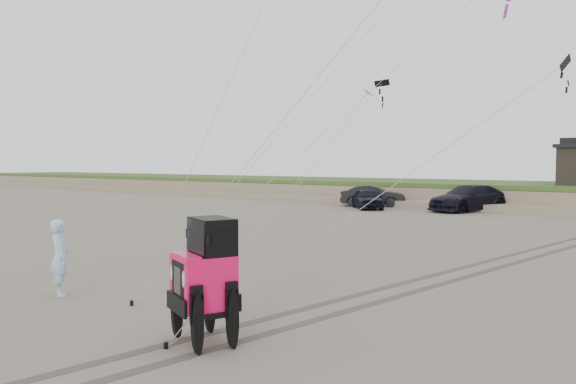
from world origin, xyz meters
name	(u,v)px	position (x,y,z in m)	size (l,w,h in m)	color
ground	(192,329)	(0.00, 0.00, 0.00)	(160.00, 160.00, 0.00)	#6B6054
truck_a	(367,198)	(-11.88, 27.58, 0.73)	(1.74, 4.31, 1.47)	black
truck_b	(373,196)	(-12.67, 29.80, 0.79)	(1.67, 4.78, 1.58)	black
truck_c	(468,198)	(-5.45, 30.02, 0.89)	(2.50, 6.16, 1.79)	black
jeep	(204,293)	(0.80, -0.44, 0.92)	(2.12, 4.92, 1.83)	#FF0F59
man	(60,257)	(-4.70, -0.07, 0.95)	(0.69, 0.45, 1.90)	#92A7E2
stake_main	(132,303)	(-2.47, 0.40, 0.06)	(0.08, 0.08, 0.12)	black
stake_aux	(166,345)	(0.51, -1.08, 0.06)	(0.08, 0.08, 0.12)	black
tire_tracks	(447,277)	(2.00, 8.00, 0.00)	(5.22, 29.74, 0.01)	#4C443D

